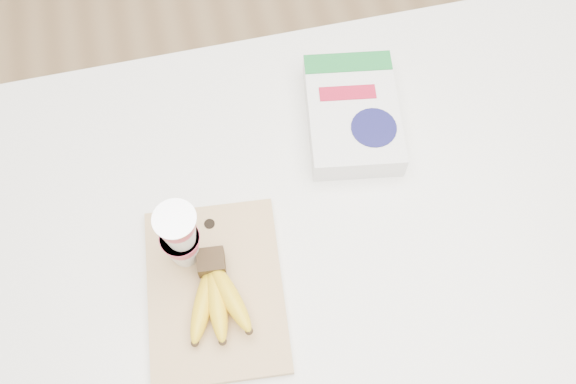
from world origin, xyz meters
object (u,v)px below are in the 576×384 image
object	(u,v)px
yogurt_stack	(180,236)
bananas	(216,296)
cutting_board	(216,290)
table	(325,290)
cereal_box	(353,114)

from	to	relation	value
yogurt_stack	bananas	bearing A→B (deg)	-67.76
cutting_board	yogurt_stack	xyz separation A→B (m)	(-0.04, 0.07, 0.10)
table	cutting_board	size ratio (longest dim) A/B	4.07
table	cereal_box	world-z (taller)	cereal_box
cereal_box	bananas	bearing A→B (deg)	-127.72
cutting_board	yogurt_stack	size ratio (longest dim) A/B	1.94
table	yogurt_stack	size ratio (longest dim) A/B	7.90
bananas	table	bearing A→B (deg)	26.30
cereal_box	table	bearing A→B (deg)	-103.16
cutting_board	yogurt_stack	bearing A→B (deg)	122.92
table	cutting_board	distance (m)	0.57
cutting_board	bananas	xyz separation A→B (m)	(0.00, -0.02, 0.03)
cutting_board	bananas	size ratio (longest dim) A/B	1.88
yogurt_stack	cutting_board	bearing A→B (deg)	-62.43
table	bananas	distance (m)	0.60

